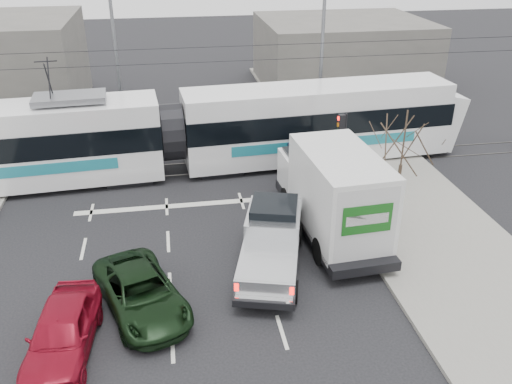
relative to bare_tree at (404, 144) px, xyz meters
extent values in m
plane|color=black|center=(-7.60, -2.50, -3.79)|extent=(120.00, 120.00, 0.00)
cube|color=gray|center=(1.40, -2.50, -3.72)|extent=(6.00, 60.00, 0.15)
cube|color=#33302D|center=(-7.60, 7.50, -3.78)|extent=(60.00, 1.60, 0.03)
cube|color=slate|center=(4.40, 21.50, -1.29)|extent=(12.00, 10.00, 5.00)
cylinder|color=#47382B|center=(0.00, 0.00, -2.27)|extent=(0.14, 0.14, 2.75)
cylinder|color=#47382B|center=(0.00, 0.00, 0.23)|extent=(0.07, 0.07, 2.25)
cylinder|color=black|center=(-1.00, 4.00, -1.84)|extent=(0.12, 0.12, 3.60)
cube|color=black|center=(-1.20, 4.00, -0.54)|extent=(0.28, 0.28, 0.95)
cylinder|color=#FF0C07|center=(-1.35, 4.00, -0.24)|extent=(0.06, 0.20, 0.20)
cylinder|color=orange|center=(-1.35, 4.00, -0.54)|extent=(0.06, 0.20, 0.20)
cylinder|color=#05330C|center=(-1.35, 4.00, -0.84)|extent=(0.06, 0.20, 0.20)
cube|color=white|center=(-1.02, 3.85, -1.34)|extent=(0.02, 0.30, 0.40)
cylinder|color=slate|center=(-0.10, 11.50, 0.71)|extent=(0.20, 0.20, 9.00)
cylinder|color=slate|center=(-11.60, 13.50, 0.71)|extent=(0.20, 0.20, 9.00)
cylinder|color=black|center=(-7.60, 7.50, 1.71)|extent=(60.00, 0.03, 0.03)
cylinder|color=black|center=(-7.60, 7.50, 2.41)|extent=(60.00, 0.03, 0.03)
cube|color=white|center=(-16.38, 6.69, -2.68)|extent=(14.11, 3.87, 1.69)
cube|color=black|center=(-16.38, 6.69, -1.37)|extent=(14.19, 3.90, 1.15)
cube|color=white|center=(-16.38, 6.69, -0.33)|extent=(14.11, 3.75, 1.08)
cube|color=#1B7787|center=(-16.28, 5.22, -2.37)|extent=(9.74, 0.69, 0.54)
cube|color=white|center=(-1.25, 7.72, -2.68)|extent=(14.11, 3.87, 1.69)
cube|color=black|center=(-1.25, 7.72, -1.37)|extent=(14.19, 3.90, 1.15)
cube|color=white|center=(-1.25, 7.72, -0.33)|extent=(14.11, 3.75, 1.08)
cube|color=#1B7787|center=(-1.15, 6.25, -2.37)|extent=(9.74, 0.69, 0.54)
cylinder|color=black|center=(-8.82, 7.21, -1.60)|extent=(1.27, 2.87, 2.81)
cube|color=slate|center=(-13.36, 6.90, 0.45)|extent=(3.36, 1.97, 0.27)
cube|color=black|center=(-11.09, 7.05, -3.60)|extent=(2.33, 2.63, 0.39)
cube|color=black|center=(-6.55, 7.36, -3.60)|extent=(2.33, 2.63, 0.39)
cube|color=black|center=(2.53, 7.98, -3.60)|extent=(2.33, 2.63, 0.39)
cube|color=black|center=(-5.58, -2.02, -3.24)|extent=(3.53, 6.15, 0.25)
cube|color=silver|center=(-5.29, -1.01, -2.54)|extent=(2.56, 2.89, 1.16)
cube|color=black|center=(-5.27, -0.92, -1.93)|extent=(2.12, 2.15, 0.55)
cube|color=silver|center=(-4.91, 0.33, -2.77)|extent=(2.12, 1.53, 0.55)
cube|color=silver|center=(-5.93, -3.26, -2.84)|extent=(2.61, 3.06, 0.65)
cube|color=silver|center=(-6.35, -4.71, -3.11)|extent=(1.83, 0.68, 0.18)
cube|color=#FF0C07|center=(-7.16, -4.36, -2.74)|extent=(0.16, 0.12, 0.28)
cube|color=#FF0C07|center=(-5.46, -4.84, -2.74)|extent=(0.16, 0.12, 0.28)
cylinder|color=black|center=(-5.96, 0.02, -3.39)|extent=(0.49, 0.85, 0.80)
cylinder|color=black|center=(-4.18, -0.48, -3.39)|extent=(0.49, 0.85, 0.80)
cylinder|color=black|center=(-6.98, -3.56, -3.39)|extent=(0.49, 0.85, 0.80)
cylinder|color=black|center=(-5.20, -4.07, -3.39)|extent=(0.49, 0.85, 0.80)
cube|color=black|center=(-2.70, 0.16, -3.20)|extent=(3.06, 7.68, 0.38)
cube|color=white|center=(-2.89, 3.02, -2.29)|extent=(2.56, 1.96, 1.72)
cube|color=black|center=(-2.90, 3.17, -1.64)|extent=(2.19, 1.34, 0.65)
cube|color=silver|center=(-2.65, -0.59, -1.61)|extent=(2.91, 5.28, 3.18)
cube|color=silver|center=(-2.49, -3.13, -1.61)|extent=(2.27, 0.20, 2.79)
cube|color=#125114|center=(-2.49, -3.18, -1.36)|extent=(1.81, 0.14, 1.08)
cube|color=black|center=(-2.48, -3.37, -3.31)|extent=(2.34, 0.42, 0.19)
cylinder|color=black|center=(-3.99, 2.49, -3.31)|extent=(0.38, 0.99, 0.97)
cylinder|color=black|center=(-1.72, 2.64, -3.31)|extent=(0.38, 0.99, 0.97)
cylinder|color=black|center=(-3.70, -2.02, -3.25)|extent=(0.39, 1.09, 1.08)
cylinder|color=black|center=(-1.43, -1.87, -3.25)|extent=(0.39, 1.09, 1.08)
cube|color=black|center=(-2.10, 4.50, -3.29)|extent=(2.40, 4.82, 0.23)
cube|color=black|center=(-2.23, 5.32, -2.64)|extent=(1.95, 2.17, 1.06)
cube|color=black|center=(-2.24, 5.41, -2.09)|extent=(1.65, 1.59, 0.51)
cube|color=black|center=(-2.40, 6.41, -2.85)|extent=(1.73, 1.07, 0.51)
cube|color=black|center=(-1.94, 3.50, -2.92)|extent=(1.97, 2.31, 0.60)
cube|color=silver|center=(-1.76, 2.32, -3.17)|extent=(1.57, 0.41, 0.17)
cube|color=#590505|center=(-2.51, 2.29, -2.82)|extent=(0.14, 0.09, 0.26)
cube|color=#590505|center=(-1.03, 2.52, -2.82)|extent=(0.14, 0.09, 0.26)
cylinder|color=black|center=(-3.10, 5.83, -3.42)|extent=(0.37, 0.77, 0.74)
cylinder|color=black|center=(-1.56, 6.08, -3.42)|extent=(0.37, 0.77, 0.74)
cylinder|color=black|center=(-2.64, 2.92, -3.42)|extent=(0.37, 0.77, 0.74)
cylinder|color=black|center=(-1.10, 3.17, -3.42)|extent=(0.37, 0.77, 0.74)
imported|color=black|center=(-10.21, -3.64, -3.13)|extent=(3.69, 5.24, 1.33)
imported|color=maroon|center=(-12.45, -5.25, -3.05)|extent=(2.13, 4.49, 1.48)
camera|label=1|loc=(-8.88, -18.36, 7.74)|focal=38.00mm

